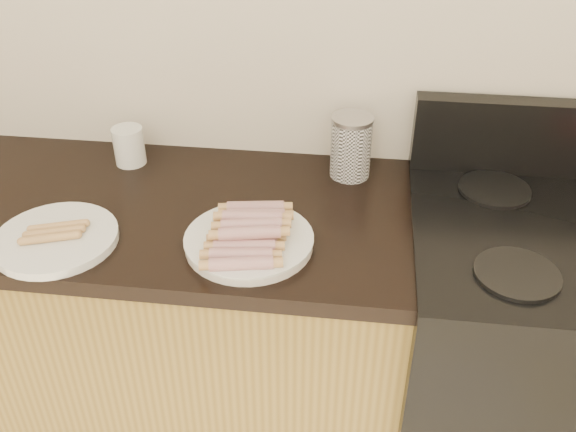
# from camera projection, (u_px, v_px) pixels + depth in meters

# --- Properties ---
(wall_back) EXTENTS (4.00, 0.04, 2.60)m
(wall_back) POSITION_uv_depth(u_px,v_px,m) (263.00, 10.00, 1.60)
(wall_back) COLOR silver
(wall_back) RESTS_ON ground
(cabinet_base) EXTENTS (2.20, 0.59, 0.86)m
(cabinet_base) POSITION_uv_depth(u_px,v_px,m) (21.00, 326.00, 1.90)
(cabinet_base) COLOR olive
(cabinet_base) RESTS_ON floor
(stove) EXTENTS (0.76, 0.65, 0.91)m
(stove) POSITION_uv_depth(u_px,v_px,m) (537.00, 372.00, 1.72)
(stove) COLOR black
(stove) RESTS_ON floor
(stove_panel) EXTENTS (0.76, 0.06, 0.20)m
(stove_panel) POSITION_uv_depth(u_px,v_px,m) (563.00, 139.00, 1.65)
(stove_panel) COLOR black
(stove_panel) RESTS_ON stove
(burner_near_left) EXTENTS (0.18, 0.18, 0.01)m
(burner_near_left) POSITION_uv_depth(u_px,v_px,m) (517.00, 274.00, 1.34)
(burner_near_left) COLOR black
(burner_near_left) RESTS_ON stove
(burner_far_left) EXTENTS (0.18, 0.18, 0.01)m
(burner_far_left) POSITION_uv_depth(u_px,v_px,m) (495.00, 189.00, 1.62)
(burner_far_left) COLOR black
(burner_far_left) RESTS_ON stove
(main_plate) EXTENTS (0.35, 0.35, 0.02)m
(main_plate) POSITION_uv_depth(u_px,v_px,m) (249.00, 242.00, 1.45)
(main_plate) COLOR silver
(main_plate) RESTS_ON counter_slab
(side_plate) EXTENTS (0.29, 0.29, 0.02)m
(side_plate) POSITION_uv_depth(u_px,v_px,m) (56.00, 239.00, 1.46)
(side_plate) COLOR white
(side_plate) RESTS_ON counter_slab
(hotdog_pile) EXTENTS (0.14, 0.26, 0.05)m
(hotdog_pile) POSITION_uv_depth(u_px,v_px,m) (249.00, 231.00, 1.43)
(hotdog_pile) COLOR maroon
(hotdog_pile) RESTS_ON main_plate
(plain_sausages) EXTENTS (0.12, 0.10, 0.02)m
(plain_sausages) POSITION_uv_depth(u_px,v_px,m) (54.00, 232.00, 1.45)
(plain_sausages) COLOR #B76D2E
(plain_sausages) RESTS_ON side_plate
(canister) EXTENTS (0.11, 0.11, 0.17)m
(canister) POSITION_uv_depth(u_px,v_px,m) (351.00, 146.00, 1.67)
(canister) COLOR white
(canister) RESTS_ON counter_slab
(mug) EXTENTS (0.09, 0.09, 0.10)m
(mug) POSITION_uv_depth(u_px,v_px,m) (129.00, 146.00, 1.74)
(mug) COLOR white
(mug) RESTS_ON counter_slab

